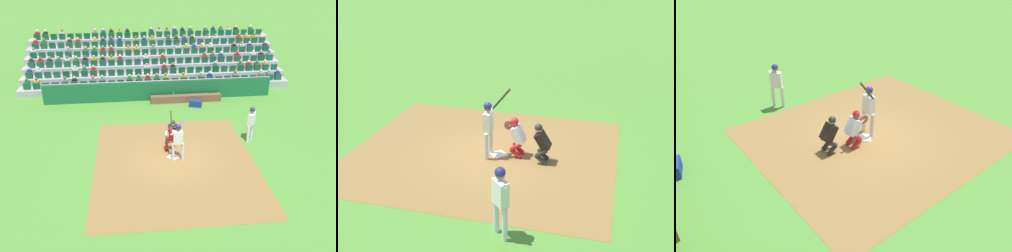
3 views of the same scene
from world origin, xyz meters
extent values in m
plane|color=#4B8731|center=(0.00, 0.00, 0.00)|extent=(160.00, 160.00, 0.00)
cube|color=olive|center=(0.00, 0.50, 0.00)|extent=(7.09, 8.27, 0.01)
cube|color=white|center=(0.00, 0.00, 0.02)|extent=(0.62, 0.62, 0.02)
cylinder|color=silver|center=(-0.38, 0.28, 0.43)|extent=(0.13, 0.13, 0.85)
cylinder|color=silver|center=(0.05, 0.27, 0.43)|extent=(0.13, 0.13, 0.85)
cube|color=silver|center=(-0.17, 0.28, 1.15)|extent=(0.42, 0.23, 0.60)
sphere|color=brown|center=(-0.17, 0.28, 1.60)|extent=(0.22, 0.22, 0.22)
sphere|color=navy|center=(-0.17, 0.28, 1.66)|extent=(0.25, 0.25, 0.25)
cylinder|color=silver|center=(-0.12, 0.25, 1.44)|extent=(0.45, 0.15, 0.14)
cylinder|color=silver|center=(0.05, 0.25, 1.44)|extent=(0.17, 0.15, 0.13)
cylinder|color=#2B241C|center=(0.09, -0.06, 1.81)|extent=(0.07, 0.61, 0.74)
sphere|color=black|center=(0.10, 0.22, 1.46)|extent=(0.06, 0.06, 0.06)
cylinder|color=red|center=(-0.07, -0.56, 0.15)|extent=(0.16, 0.39, 0.34)
cylinder|color=red|center=(-0.07, -0.56, 0.37)|extent=(0.16, 0.39, 0.33)
cylinder|color=red|center=(0.25, -0.58, 0.15)|extent=(0.16, 0.39, 0.34)
cylinder|color=red|center=(0.25, -0.58, 0.37)|extent=(0.16, 0.39, 0.33)
cube|color=silver|center=(0.09, -0.60, 0.73)|extent=(0.45, 0.48, 0.60)
cube|color=red|center=(0.09, -0.49, 0.73)|extent=(0.39, 0.27, 0.44)
sphere|color=brown|center=(0.09, -0.49, 1.09)|extent=(0.22, 0.22, 0.22)
cube|color=black|center=(0.09, -0.49, 1.09)|extent=(0.21, 0.13, 0.20)
sphere|color=red|center=(0.09, -0.49, 1.15)|extent=(0.24, 0.24, 0.24)
cylinder|color=brown|center=(0.23, -0.28, 0.95)|extent=(0.09, 0.30, 0.30)
cylinder|color=silver|center=(0.25, -0.46, 0.88)|extent=(0.13, 0.40, 0.22)
cylinder|color=#282628|center=(-0.29, -1.40, 0.15)|extent=(0.15, 0.39, 0.34)
cylinder|color=#282628|center=(-0.29, -1.40, 0.37)|extent=(0.15, 0.39, 0.33)
cylinder|color=#282628|center=(0.03, -1.41, 0.15)|extent=(0.15, 0.39, 0.34)
cylinder|color=#282628|center=(0.03, -1.41, 0.37)|extent=(0.15, 0.39, 0.33)
cube|color=black|center=(-0.13, -1.41, 0.71)|extent=(0.43, 0.51, 0.59)
cube|color=#282628|center=(-0.13, -1.30, 0.71)|extent=(0.39, 0.30, 0.42)
sphere|color=tan|center=(-0.13, -1.26, 1.06)|extent=(0.22, 0.22, 0.22)
cube|color=black|center=(-0.13, -1.26, 1.06)|extent=(0.20, 0.14, 0.19)
sphere|color=#282628|center=(-0.13, -1.26, 1.12)|extent=(0.24, 0.24, 0.24)
cylinder|color=silver|center=(-3.78, -0.99, 0.42)|extent=(0.18, 0.18, 0.85)
cylinder|color=silver|center=(-4.04, -1.26, 0.42)|extent=(0.18, 0.18, 0.85)
cube|color=silver|center=(-3.91, -1.12, 1.15)|extent=(0.45, 0.46, 0.60)
sphere|color=#A3725E|center=(-3.91, -1.12, 1.60)|extent=(0.22, 0.22, 0.22)
sphere|color=navy|center=(-3.91, -1.12, 1.66)|extent=(0.25, 0.25, 0.25)
cylinder|color=silver|center=(-3.96, -1.14, 1.43)|extent=(0.41, 0.36, 0.14)
cylinder|color=silver|center=(-4.08, -1.27, 1.43)|extent=(0.17, 0.14, 0.13)
camera|label=1|loc=(1.79, 13.47, 8.39)|focal=37.50mm
camera|label=2|loc=(-11.90, -3.33, 6.34)|focal=47.29mm
camera|label=3|loc=(6.89, -6.43, 6.12)|focal=35.12mm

